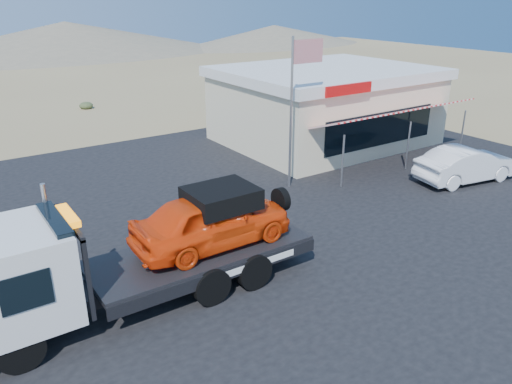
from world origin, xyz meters
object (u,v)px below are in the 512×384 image
Objects in this scene: tow_truck at (143,247)px; jerky_store at (325,105)px; white_sedan at (467,164)px; flagpole at (296,96)px.

jerky_store reaches higher than tow_truck.
tow_truck is at bearing -147.42° from jerky_store.
flagpole is (-6.38, 3.68, 3.00)m from white_sedan.
flagpole is at bearing 70.08° from white_sedan.
jerky_store is (-0.81, 8.16, 1.23)m from white_sedan.
flagpole reaches higher than white_sedan.
jerky_store is 1.73× the size of flagpole.
tow_truck is at bearing -152.11° from flagpole.
white_sedan is at bearing 2.84° from tow_truck.
tow_truck is 0.83× the size of jerky_store.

